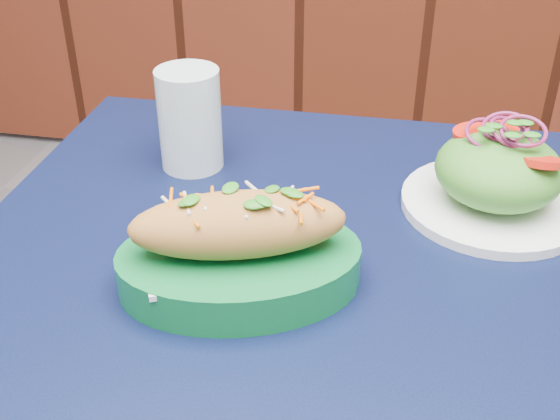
# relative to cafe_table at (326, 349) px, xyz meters

# --- Properties ---
(cafe_table) EXTENTS (0.80, 0.80, 0.75)m
(cafe_table) POSITION_rel_cafe_table_xyz_m (0.00, 0.00, 0.00)
(cafe_table) COLOR black
(cafe_table) RESTS_ON ground
(banh_mi_basket) EXTENTS (0.27, 0.22, 0.11)m
(banh_mi_basket) POSITION_rel_cafe_table_xyz_m (-0.09, -0.02, 0.13)
(banh_mi_basket) COLOR #0D6A30
(banh_mi_basket) RESTS_ON cafe_table
(salad_plate) EXTENTS (0.21, 0.21, 0.11)m
(salad_plate) POSITION_rel_cafe_table_xyz_m (0.17, 0.18, 0.13)
(salad_plate) COLOR white
(salad_plate) RESTS_ON cafe_table
(water_glass) EXTENTS (0.08, 0.08, 0.13)m
(water_glass) POSITION_rel_cafe_table_xyz_m (-0.21, 0.21, 0.15)
(water_glass) COLOR silver
(water_glass) RESTS_ON cafe_table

